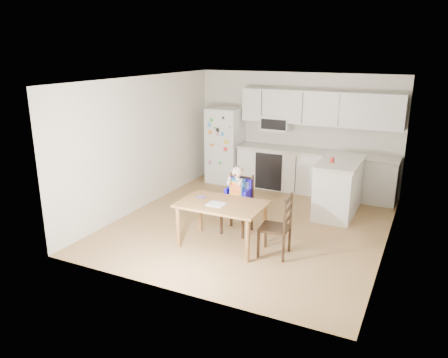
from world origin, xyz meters
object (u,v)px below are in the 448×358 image
refrigerator (225,145)px  chair_booster (238,192)px  red_cup (332,160)px  dining_table (222,209)px  chair_side (281,222)px  kitchen_island (338,187)px

refrigerator → chair_booster: (1.47, -2.54, -0.16)m
red_cup → dining_table: size_ratio=0.07×
red_cup → dining_table: red_cup is taller
chair_booster → refrigerator: bearing=120.6°
dining_table → chair_side: bearing=3.5°
refrigerator → kitchen_island: size_ratio=1.23×
chair_booster → chair_side: 1.11m
chair_booster → chair_side: size_ratio=1.21×
dining_table → chair_side: chair_side is taller
red_cup → chair_booster: bearing=-131.7°
red_cup → chair_side: (-0.28, -1.93, -0.53)m
red_cup → dining_table: 2.38m
refrigerator → dining_table: refrigerator is taller
dining_table → chair_side: (0.94, 0.06, -0.08)m
red_cup → chair_side: size_ratio=0.10×
red_cup → dining_table: bearing=-121.6°
kitchen_island → red_cup: 0.60m
chair_booster → chair_side: bearing=-30.1°
refrigerator → kitchen_island: 2.98m
dining_table → chair_side: 0.95m
red_cup → kitchen_island: bearing=62.1°
refrigerator → dining_table: 3.49m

